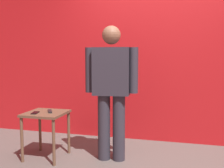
{
  "coord_description": "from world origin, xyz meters",
  "views": [
    {
      "loc": [
        0.41,
        -2.7,
        1.27
      ],
      "look_at": [
        -0.46,
        0.55,
        0.93
      ],
      "focal_mm": 42.84,
      "sensor_mm": 36.0,
      "label": 1
    }
  ],
  "objects": [
    {
      "name": "side_table",
      "position": [
        -1.24,
        0.25,
        0.48
      ],
      "size": [
        0.48,
        0.48,
        0.58
      ],
      "color": "brown",
      "rests_on": "ground_plane"
    },
    {
      "name": "cell_phone",
      "position": [
        -1.34,
        0.16,
        0.59
      ],
      "size": [
        0.1,
        0.16,
        0.01
      ],
      "primitive_type": "cube",
      "rotation": [
        0.0,
        0.0,
        0.22
      ],
      "color": "black",
      "rests_on": "side_table"
    },
    {
      "name": "standing_person",
      "position": [
        -0.43,
        0.4,
        0.92
      ],
      "size": [
        0.65,
        0.26,
        1.64
      ],
      "color": "#2D2D38",
      "rests_on": "ground_plane"
    },
    {
      "name": "tv_remote",
      "position": [
        -1.2,
        0.27,
        0.59
      ],
      "size": [
        0.13,
        0.17,
        0.02
      ],
      "primitive_type": "cube",
      "rotation": [
        0.0,
        0.0,
        0.56
      ],
      "color": "black",
      "rests_on": "side_table"
    },
    {
      "name": "back_wall_red",
      "position": [
        0.0,
        1.35,
        1.35
      ],
      "size": [
        6.2,
        0.12,
        2.7
      ],
      "primitive_type": "cube",
      "color": "red",
      "rests_on": "ground_plane"
    }
  ]
}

